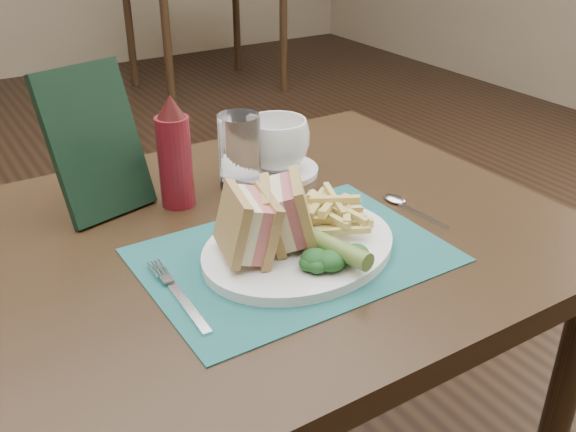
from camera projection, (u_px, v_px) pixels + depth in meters
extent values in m
plane|color=black|center=(176.00, 395.00, 1.72)|extent=(7.00, 7.00, 0.00)
cube|color=#1A5553|center=(293.00, 255.00, 0.91)|extent=(0.42, 0.30, 0.00)
cylinder|color=#4E6B29|center=(333.00, 247.00, 0.86)|extent=(0.05, 0.12, 0.03)
cylinder|color=white|center=(277.00, 170.00, 1.17)|extent=(0.19, 0.19, 0.01)
imported|color=white|center=(277.00, 144.00, 1.14)|extent=(0.16, 0.16, 0.09)
cylinder|color=white|center=(240.00, 152.00, 1.09)|extent=(0.09, 0.09, 0.13)
cube|color=black|center=(95.00, 142.00, 0.99)|extent=(0.16, 0.12, 0.23)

